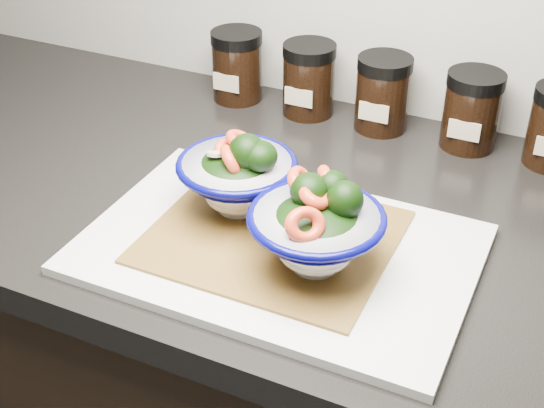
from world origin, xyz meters
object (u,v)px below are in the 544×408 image
at_px(spice_jar_c, 383,93).
at_px(bowl_left, 238,176).
at_px(spice_jar_b, 309,79).
at_px(spice_jar_d, 472,110).
at_px(cutting_board, 278,249).
at_px(bowl_right, 317,229).
at_px(spice_jar_a, 237,66).

bearing_deg(spice_jar_c, bowl_left, -104.80).
relative_size(spice_jar_b, spice_jar_d, 1.00).
distance_m(cutting_board, bowl_right, 0.08).
bearing_deg(spice_jar_d, spice_jar_a, 180.00).
xyz_separation_m(bowl_left, bowl_right, (0.13, -0.06, 0.00)).
bearing_deg(spice_jar_d, spice_jar_c, 180.00).
height_order(spice_jar_b, spice_jar_d, same).
bearing_deg(bowl_right, spice_jar_c, 97.16).
height_order(cutting_board, bowl_right, bowl_right).
height_order(bowl_right, spice_jar_c, bowl_right).
distance_m(cutting_board, spice_jar_c, 0.36).
relative_size(bowl_right, spice_jar_b, 1.35).
relative_size(spice_jar_a, spice_jar_d, 1.00).
bearing_deg(spice_jar_d, bowl_right, -102.88).
bearing_deg(bowl_left, spice_jar_d, 55.33).
height_order(bowl_right, spice_jar_b, bowl_right).
relative_size(bowl_right, spice_jar_c, 1.35).
height_order(bowl_left, bowl_right, bowl_right).
bearing_deg(spice_jar_a, spice_jar_c, 0.00).
distance_m(spice_jar_b, spice_jar_c, 0.12).
distance_m(bowl_right, spice_jar_c, 0.38).
bearing_deg(cutting_board, spice_jar_b, 107.52).
relative_size(bowl_right, spice_jar_a, 1.35).
distance_m(bowl_left, bowl_right, 0.14).
bearing_deg(spice_jar_c, cutting_board, -91.20).
height_order(spice_jar_a, spice_jar_b, same).
distance_m(bowl_left, spice_jar_b, 0.31).
xyz_separation_m(cutting_board, bowl_left, (-0.07, 0.04, 0.06)).
relative_size(bowl_left, bowl_right, 0.97).
distance_m(cutting_board, spice_jar_a, 0.43).
xyz_separation_m(spice_jar_b, spice_jar_d, (0.25, 0.00, 0.00)).
relative_size(bowl_right, spice_jar_d, 1.35).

